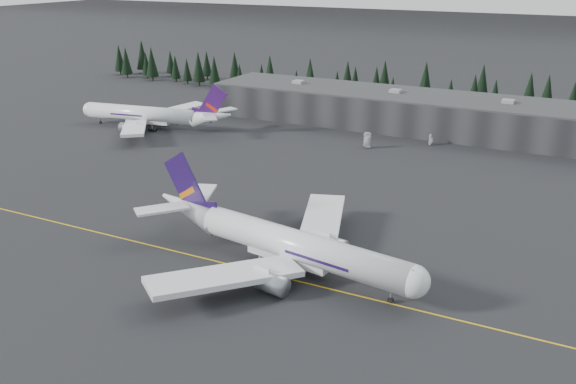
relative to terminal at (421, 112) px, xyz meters
The scene contains 8 objects.
ground 125.16m from the terminal, 90.00° to the right, with size 1400.00×1400.00×0.00m, color black.
taxiline 127.16m from the terminal, 90.00° to the right, with size 400.00×0.40×0.02m, color gold.
terminal is the anchor object (origin of this frame).
treeline 37.02m from the terminal, 90.00° to the left, with size 360.00×20.00×15.00m, color black.
jet_main 122.87m from the terminal, 86.65° to the right, with size 65.78×60.29×19.44m.
jet_parked 97.47m from the terminal, 152.81° to the right, with size 60.47×55.41×17.88m.
gse_vehicle_a 34.25m from the terminal, 103.61° to the right, with size 2.50×5.42×1.51m, color silver.
gse_vehicle_b 22.71m from the terminal, 63.82° to the right, with size 1.53×3.80×1.29m, color silver.
Camera 1 is at (62.91, -100.93, 58.38)m, focal length 40.00 mm.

